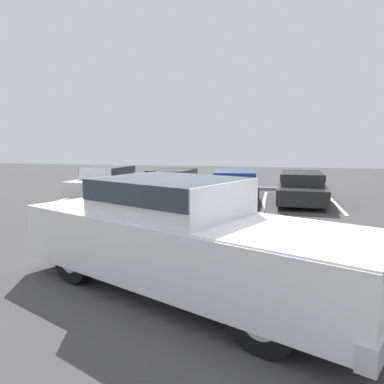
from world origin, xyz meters
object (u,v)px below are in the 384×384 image
(parked_sedan_a, at_px, (108,180))
(wheel_stop_curb, at_px, (259,188))
(parked_sedan_b, at_px, (172,182))
(parked_sedan_c, at_px, (234,184))
(pickup_truck, at_px, (187,237))
(parked_sedan_d, at_px, (302,186))

(parked_sedan_a, xyz_separation_m, wheel_stop_curb, (6.44, 3.47, -0.61))
(parked_sedan_b, xyz_separation_m, parked_sedan_c, (2.68, 0.10, -0.01))
(pickup_truck, height_order, parked_sedan_a, pickup_truck)
(parked_sedan_a, xyz_separation_m, parked_sedan_d, (8.23, 0.09, -0.05))
(pickup_truck, relative_size, parked_sedan_a, 1.42)
(parked_sedan_b, bearing_deg, parked_sedan_c, 97.21)
(pickup_truck, bearing_deg, wheel_stop_curb, 112.63)
(parked_sedan_c, bearing_deg, parked_sedan_b, -93.74)
(parked_sedan_a, bearing_deg, wheel_stop_curb, 123.08)
(pickup_truck, relative_size, parked_sedan_c, 1.36)
(parked_sedan_d, distance_m, wheel_stop_curb, 3.87)
(pickup_truck, xyz_separation_m, wheel_stop_curb, (0.57, 13.14, -0.84))
(wheel_stop_curb, bearing_deg, parked_sedan_c, -106.42)
(parked_sedan_b, bearing_deg, parked_sedan_d, 92.98)
(wheel_stop_curb, bearing_deg, parked_sedan_a, -151.67)
(parked_sedan_b, relative_size, wheel_stop_curb, 2.27)
(parked_sedan_a, height_order, parked_sedan_b, parked_sedan_a)
(pickup_truck, xyz_separation_m, parked_sedan_c, (-0.33, 10.05, -0.29))
(parked_sedan_a, relative_size, parked_sedan_d, 0.91)
(parked_sedan_b, distance_m, parked_sedan_c, 2.68)
(parked_sedan_c, relative_size, parked_sedan_d, 0.95)
(parked_sedan_d, height_order, wheel_stop_curb, parked_sedan_d)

